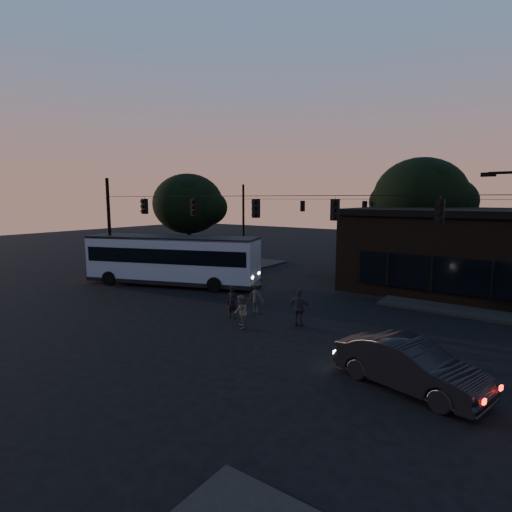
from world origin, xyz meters
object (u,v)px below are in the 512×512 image
Objects in this scene: pedestrian_c at (299,308)px; pedestrian_d at (257,297)px; car at (409,365)px; pedestrian_b at (241,312)px; building at (475,250)px; pedestrian_a at (232,302)px; bus at (173,258)px.

pedestrian_c is 3.01m from pedestrian_d.
pedestrian_b is (-8.07, 1.63, 0.00)m from car.
car is at bearing 135.70° from pedestrian_c.
car is at bearing 168.40° from pedestrian_d.
car is 3.02× the size of pedestrian_b.
building reaches higher than pedestrian_b.
pedestrian_b is at bearing 26.40° from pedestrian_c.
pedestrian_d reaches higher than pedestrian_a.
bus reaches higher than pedestrian_a.
bus is 6.95× the size of pedestrian_d.
car is 9.75m from pedestrian_a.
pedestrian_a is 0.93× the size of pedestrian_d.
pedestrian_a is at bearing -166.00° from pedestrian_b.
building reaches higher than car.
pedestrian_a is at bearing -44.54° from bus.
pedestrian_c reaches higher than pedestrian_d.
bus is at bearing -150.15° from building.
bus is at bearing 152.96° from pedestrian_a.
car is at bearing -18.47° from pedestrian_a.
pedestrian_b is 2.62m from pedestrian_d.
building is at bearing 113.95° from pedestrian_b.
pedestrian_c is at bearing 10.42° from pedestrian_a.
car is at bearing -89.05° from building.
pedestrian_b is at bearing -46.55° from bus.
building is 8.46× the size of pedestrian_c.
pedestrian_c reaches higher than pedestrian_b.
bus is (-17.56, -10.08, -0.77)m from building.
bus is 12.30m from pedestrian_c.
pedestrian_d reaches higher than car.
pedestrian_b is at bearing -40.31° from pedestrian_a.
bus is 2.60× the size of car.
building is at bearing -127.63° from pedestrian_c.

